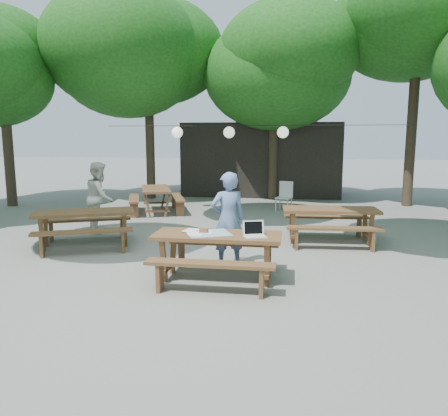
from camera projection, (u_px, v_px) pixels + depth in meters
name	position (u px, v px, depth m)	size (l,w,h in m)	color
ground	(192.00, 269.00, 7.57)	(80.00, 80.00, 0.00)	slate
pavilion	(262.00, 159.00, 17.51)	(6.00, 3.00, 2.80)	black
main_picnic_table	(217.00, 256.00, 6.92)	(2.00, 1.58, 0.75)	brown
picnic_table_nw	(85.00, 228.00, 9.04)	(2.37, 2.20, 0.75)	brown
picnic_table_ne	(330.00, 225.00, 9.38)	(2.04, 1.68, 0.75)	brown
picnic_table_far_w	(156.00, 200.00, 13.15)	(2.14, 2.33, 0.75)	brown
woman	(228.00, 219.00, 7.62)	(0.61, 0.40, 1.67)	#6884BD
second_person	(100.00, 197.00, 10.45)	(0.82, 0.64, 1.68)	white
plastic_chair	(284.00, 202.00, 13.54)	(0.56, 0.56, 0.90)	silver
laptop	(254.00, 232.00, 6.68)	(0.40, 0.35, 0.24)	white
tabletop_clutter	(207.00, 233.00, 6.89)	(0.87, 0.77, 0.08)	teal
paper_lanterns	(230.00, 132.00, 13.07)	(9.00, 0.34, 0.38)	black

